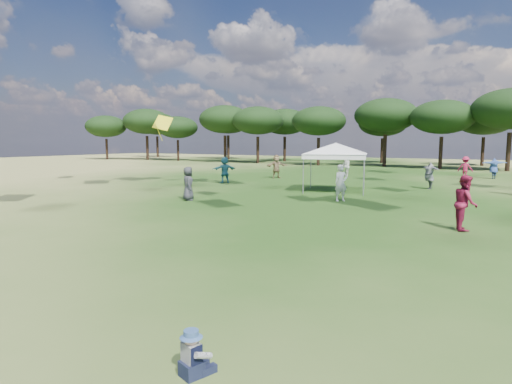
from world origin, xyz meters
TOP-DOWN VIEW (x-y plane):
  - tree_line at (2.39, 47.41)m, footprint 108.78×17.63m
  - tent_left at (-5.12, 20.92)m, footprint 6.42×6.42m
  - toddler at (-0.12, 2.04)m, footprint 0.43×0.47m
  - festival_crowd at (-0.78, 24.40)m, footprint 29.25×22.57m

SIDE VIEW (x-z plane):
  - toddler at x=-0.12m, z-range -0.03..0.54m
  - festival_crowd at x=-0.78m, z-range -0.10..1.79m
  - tent_left at x=-5.12m, z-range 1.07..4.05m
  - tree_line at x=2.39m, z-range 1.54..9.31m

